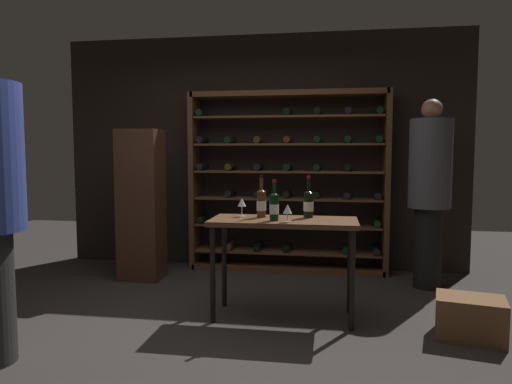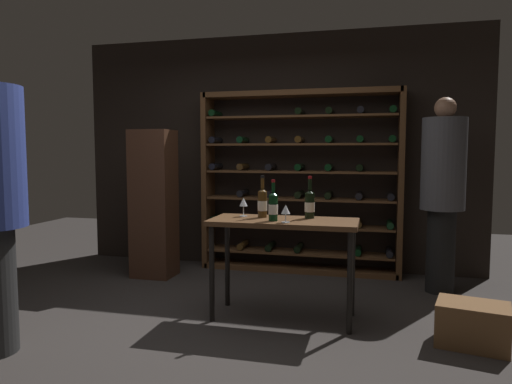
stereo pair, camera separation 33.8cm
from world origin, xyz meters
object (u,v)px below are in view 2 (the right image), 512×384
Objects in this scene: wine_crate at (473,325)px; person_guest_blue_shirt at (443,186)px; tasting_table at (283,232)px; wine_bottle_green_slim at (310,204)px; wine_bottle_gold_foil at (273,206)px; wine_glass_stemmed_left at (243,203)px; wine_bottle_black_capsule at (262,203)px; wine_rack at (301,183)px; wine_glass_stemmed_center at (286,210)px; display_cabinet at (154,204)px.

person_guest_blue_shirt is at bearing 92.36° from wine_crate.
wine_bottle_green_slim is (0.20, 0.13, 0.22)m from tasting_table.
wine_bottle_gold_foil is at bearing -126.32° from tasting_table.
person_guest_blue_shirt is 5.73× the size of wine_bottle_gold_foil.
wine_glass_stemmed_left is at bearing -177.36° from wine_bottle_green_slim.
wine_bottle_black_capsule is at bearing 126.40° from wine_bottle_gold_foil.
wine_bottle_black_capsule is 2.20× the size of wine_glass_stemmed_left.
wine_rack is at bearing 130.23° from wine_crate.
wine_bottle_green_slim is 0.32m from wine_glass_stemmed_center.
wine_rack is at bearing 86.37° from wine_bottle_black_capsule.
wine_rack is 1.20× the size of person_guest_blue_shirt.
display_cabinet is 10.04× the size of wine_glass_stemmed_left.
person_guest_blue_shirt is at bearing 39.90° from wine_bottle_green_slim.
tasting_table is 0.44m from wine_glass_stemmed_left.
wine_glass_stemmed_left reaches higher than wine_crate.
wine_glass_stemmed_left reaches higher than tasting_table.
wine_crate is at bearing -4.85° from wine_bottle_gold_foil.
wine_bottle_black_capsule is 0.17m from wine_glass_stemmed_left.
person_guest_blue_shirt is 13.41× the size of wine_glass_stemmed_center.
wine_glass_stemmed_center is at bearing -73.80° from tasting_table.
wine_glass_stemmed_left is at bearing 174.30° from wine_bottle_black_capsule.
wine_glass_stemmed_center is (0.15, -1.73, -0.10)m from wine_rack.
wine_bottle_gold_foil reaches higher than wine_glass_stemmed_center.
wine_rack is 1.66m from display_cabinet.
display_cabinet is 4.56× the size of wine_bottle_black_capsule.
wine_crate is 2.99× the size of wine_glass_stemmed_left.
tasting_table is at bearing 171.25° from wine_crate.
wine_rack reaches higher than wine_bottle_green_slim.
wine_bottle_green_slim is (0.39, 0.04, -0.00)m from wine_bottle_black_capsule.
display_cabinet is 4.87× the size of wine_bottle_gold_foil.
wine_rack is at bearing 94.94° from wine_glass_stemmed_center.
wine_rack is at bearing 21.55° from display_cabinet.
wine_crate is at bearing -10.17° from wine_glass_stemmed_left.
wine_bottle_gold_foil is (-1.48, 0.13, 0.79)m from wine_crate.
wine_bottle_green_slim is at bearing 164.15° from wine_crate.
tasting_table is 2.49× the size of wine_crate.
wine_rack is 4.72× the size of wine_crate.
wine_bottle_black_capsule is (-0.20, 0.08, 0.23)m from tasting_table.
wine_crate is 1.82m from wine_bottle_black_capsule.
tasting_table is 0.26m from wine_glass_stemmed_center.
tasting_table is at bearing -86.24° from wine_rack.
wine_bottle_gold_foil is at bearing -53.60° from wine_bottle_black_capsule.
wine_glass_stemmed_center is (0.11, -0.07, -0.02)m from wine_bottle_gold_foil.
tasting_table is 0.63× the size of person_guest_blue_shirt.
person_guest_blue_shirt is at bearing -17.97° from wine_rack.
wine_bottle_black_capsule is (-0.13, 0.18, 0.01)m from wine_bottle_gold_foil.
tasting_table is 0.25m from wine_bottle_gold_foil.
wine_crate is 1.37× the size of wine_bottle_green_slim.
display_cabinet reaches higher than wine_glass_stemmed_left.
wine_glass_stemmed_left is (-0.56, -0.03, -0.01)m from wine_bottle_green_slim.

